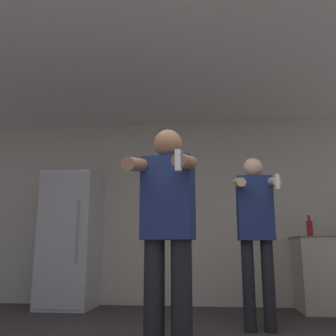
{
  "coord_description": "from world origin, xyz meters",
  "views": [
    {
      "loc": [
        0.2,
        -1.96,
        0.75
      ],
      "look_at": [
        -0.1,
        0.76,
        1.34
      ],
      "focal_mm": 40.0,
      "sensor_mm": 36.0,
      "label": 1
    }
  ],
  "objects_px": {
    "refrigerator": "(71,239)",
    "person_woman_foreground": "(168,226)",
    "person_man_side": "(256,225)",
    "bottle_amber_bourbon": "(310,228)"
  },
  "relations": [
    {
      "from": "refrigerator",
      "to": "person_man_side",
      "type": "distance_m",
      "value": 2.57
    },
    {
      "from": "person_woman_foreground",
      "to": "person_man_side",
      "type": "relative_size",
      "value": 1.0
    },
    {
      "from": "person_woman_foreground",
      "to": "refrigerator",
      "type": "bearing_deg",
      "value": 125.19
    },
    {
      "from": "bottle_amber_bourbon",
      "to": "person_woman_foreground",
      "type": "xyz_separation_m",
      "value": [
        -1.54,
        -2.16,
        -0.09
      ]
    },
    {
      "from": "bottle_amber_bourbon",
      "to": "refrigerator",
      "type": "bearing_deg",
      "value": 179.62
    },
    {
      "from": "refrigerator",
      "to": "person_woman_foreground",
      "type": "relative_size",
      "value": 1.07
    },
    {
      "from": "person_man_side",
      "to": "person_woman_foreground",
      "type": "bearing_deg",
      "value": -126.34
    },
    {
      "from": "person_man_side",
      "to": "refrigerator",
      "type": "bearing_deg",
      "value": 152.98
    },
    {
      "from": "person_woman_foreground",
      "to": "bottle_amber_bourbon",
      "type": "bearing_deg",
      "value": 54.52
    },
    {
      "from": "bottle_amber_bourbon",
      "to": "person_man_side",
      "type": "bearing_deg",
      "value": -124.71
    }
  ]
}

